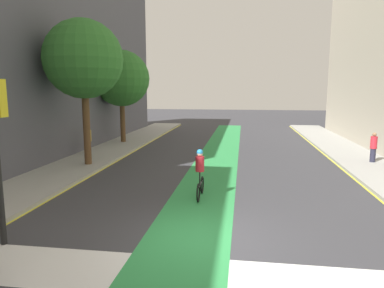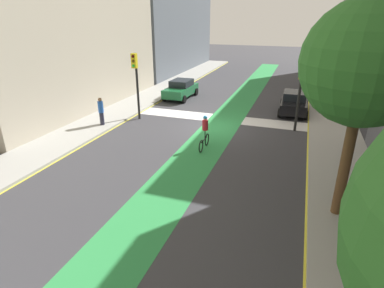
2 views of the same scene
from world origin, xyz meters
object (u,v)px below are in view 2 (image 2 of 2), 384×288
car_black_left_near (294,102)px  cyclist_in_lane (205,131)px  pedestrian_sidewalk_right_b (101,111)px  traffic_signal_near_right (136,74)px  traffic_signal_near_left (301,84)px  car_green_right_near (181,89)px  street_tree_near (366,64)px

car_black_left_near → cyclist_in_lane: cyclist_in_lane is taller
cyclist_in_lane → pedestrian_sidewalk_right_b: size_ratio=1.03×
traffic_signal_near_right → car_black_left_near: traffic_signal_near_right is taller
car_black_left_near → traffic_signal_near_left: bearing=94.3°
traffic_signal_near_right → cyclist_in_lane: (-5.92, 3.45, -2.18)m
car_black_left_near → car_green_right_near: size_ratio=1.00×
traffic_signal_near_right → car_green_right_near: bearing=-95.3°
car_green_right_near → cyclist_in_lane: (-5.30, 10.15, 0.17)m
traffic_signal_near_left → car_green_right_near: traffic_signal_near_left is taller
traffic_signal_near_left → pedestrian_sidewalk_right_b: 12.56m
traffic_signal_near_left → cyclist_in_lane: 6.73m
pedestrian_sidewalk_right_b → cyclist_in_lane: bearing=170.7°
car_black_left_near → street_tree_near: size_ratio=0.58×
traffic_signal_near_left → car_black_left_near: (0.32, -4.20, -2.18)m
pedestrian_sidewalk_right_b → street_tree_near: (-13.79, 5.67, 4.37)m
cyclist_in_lane → street_tree_near: size_ratio=0.25×
pedestrian_sidewalk_right_b → street_tree_near: street_tree_near is taller
cyclist_in_lane → pedestrian_sidewalk_right_b: 7.48m
car_black_left_near → car_green_right_near: bearing=-8.7°
traffic_signal_near_left → street_tree_near: 9.46m
traffic_signal_near_left → cyclist_in_lane: size_ratio=2.29×
traffic_signal_near_right → car_black_left_near: size_ratio=1.07×
pedestrian_sidewalk_right_b → traffic_signal_near_left: bearing=-164.7°
traffic_signal_near_right → pedestrian_sidewalk_right_b: size_ratio=2.51×
traffic_signal_near_right → street_tree_near: 14.83m
traffic_signal_near_right → cyclist_in_lane: traffic_signal_near_right is taller
traffic_signal_near_left → car_green_right_near: 11.60m
car_green_right_near → traffic_signal_near_left: bearing=150.2°
car_black_left_near → pedestrian_sidewalk_right_b: pedestrian_sidewalk_right_b is taller
cyclist_in_lane → traffic_signal_near_left: bearing=-135.7°
street_tree_near → car_black_left_near: bearing=-80.8°
traffic_signal_near_left → car_black_left_near: size_ratio=1.00×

